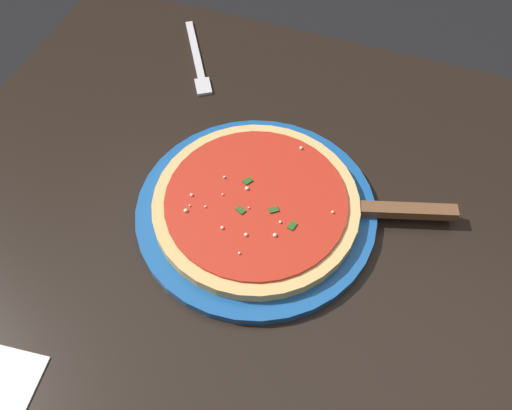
# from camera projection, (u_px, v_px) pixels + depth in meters

# --- Properties ---
(ground_plane) EXTENTS (5.00, 5.00, 0.00)m
(ground_plane) POSITION_uv_depth(u_px,v_px,m) (268.00, 401.00, 1.34)
(ground_plane) COLOR black
(restaurant_table) EXTENTS (1.03, 0.84, 0.78)m
(restaurant_table) POSITION_uv_depth(u_px,v_px,m) (276.00, 286.00, 0.83)
(restaurant_table) COLOR black
(restaurant_table) RESTS_ON ground_plane
(serving_plate) EXTENTS (0.32, 0.32, 0.01)m
(serving_plate) POSITION_uv_depth(u_px,v_px,m) (256.00, 211.00, 0.72)
(serving_plate) COLOR #195199
(serving_plate) RESTS_ON restaurant_table
(pizza) EXTENTS (0.27, 0.27, 0.02)m
(pizza) POSITION_uv_depth(u_px,v_px,m) (256.00, 204.00, 0.71)
(pizza) COLOR #DBB26B
(pizza) RESTS_ON serving_plate
(pizza_server) EXTENTS (0.22, 0.11, 0.01)m
(pizza_server) POSITION_uv_depth(u_px,v_px,m) (376.00, 210.00, 0.71)
(pizza_server) COLOR silver
(pizza_server) RESTS_ON serving_plate
(fork) EXTENTS (0.11, 0.17, 0.00)m
(fork) POSITION_uv_depth(u_px,v_px,m) (198.00, 61.00, 0.90)
(fork) COLOR silver
(fork) RESTS_ON restaurant_table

